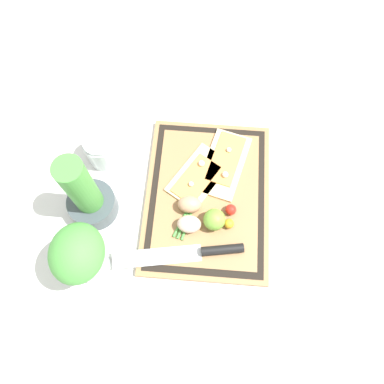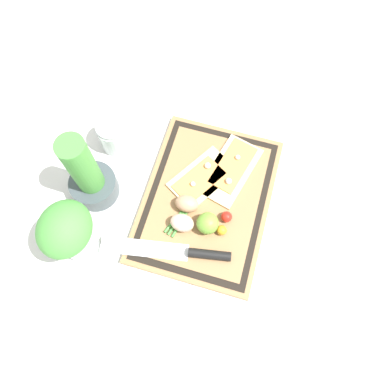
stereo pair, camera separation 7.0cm
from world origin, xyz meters
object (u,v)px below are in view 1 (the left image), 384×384
at_px(lime, 214,220).
at_px(cherry_tomato_red, 231,210).
at_px(herb_glass, 81,256).
at_px(pizza_slice_near, 225,163).
at_px(egg_brown, 190,204).
at_px(sauce_jar, 103,150).
at_px(egg_pink, 189,224).
at_px(cherry_tomato_yellow, 229,224).
at_px(herb_pot, 87,197).
at_px(pizza_slice_far, 198,177).
at_px(knife, 200,252).

relative_size(lime, cherry_tomato_red, 1.97).
distance_m(cherry_tomato_red, herb_glass, 0.36).
xyz_separation_m(pizza_slice_near, egg_brown, (-0.13, 0.08, 0.02)).
bearing_deg(lime, herb_glass, 114.59).
relative_size(lime, sauce_jar, 0.58).
relative_size(egg_pink, herb_glass, 0.29).
relative_size(egg_pink, lime, 1.08).
distance_m(lime, cherry_tomato_red, 0.05).
bearing_deg(egg_pink, egg_brown, 3.44).
distance_m(egg_brown, cherry_tomato_yellow, 0.11).
xyz_separation_m(pizza_slice_near, lime, (-0.16, 0.02, 0.02)).
bearing_deg(egg_brown, cherry_tomato_red, -91.77).
distance_m(cherry_tomato_yellow, herb_pot, 0.34).
xyz_separation_m(egg_pink, herb_glass, (-0.11, 0.22, 0.08)).
height_order(egg_pink, herb_glass, herb_glass).
bearing_deg(herb_glass, egg_brown, -52.89).
bearing_deg(pizza_slice_far, pizza_slice_near, -56.27).
distance_m(egg_brown, cherry_tomato_red, 0.10).
distance_m(knife, sauce_jar, 0.36).
height_order(pizza_slice_near, knife, pizza_slice_near).
relative_size(pizza_slice_far, herb_glass, 0.95).
height_order(cherry_tomato_red, sauce_jar, sauce_jar).
bearing_deg(lime, cherry_tomato_yellow, -94.46).
relative_size(knife, lime, 5.82).
height_order(knife, egg_pink, egg_pink).
bearing_deg(pizza_slice_far, egg_brown, 169.77).
height_order(cherry_tomato_red, herb_pot, herb_pot).
bearing_deg(cherry_tomato_red, knife, 148.13).
distance_m(egg_pink, sauce_jar, 0.30).
relative_size(pizza_slice_far, egg_brown, 3.31).
height_order(egg_brown, cherry_tomato_yellow, egg_brown).
distance_m(cherry_tomato_red, herb_pot, 0.34).
distance_m(egg_brown, sauce_jar, 0.27).
bearing_deg(cherry_tomato_red, pizza_slice_near, 8.82).
height_order(egg_brown, lime, lime).
distance_m(egg_pink, herb_glass, 0.26).
relative_size(pizza_slice_far, sauce_jar, 2.07).
xyz_separation_m(pizza_slice_near, egg_pink, (-0.18, 0.08, 0.02)).
height_order(egg_pink, herb_pot, herb_pot).
bearing_deg(cherry_tomato_yellow, herb_glass, 111.56).
bearing_deg(sauce_jar, egg_brown, -119.32).
relative_size(knife, cherry_tomato_yellow, 12.72).
xyz_separation_m(lime, cherry_tomato_red, (0.03, -0.04, -0.01)).
bearing_deg(lime, sauce_jar, 60.55).
xyz_separation_m(pizza_slice_far, cherry_tomato_yellow, (-0.12, -0.08, 0.01)).
bearing_deg(knife, herb_pot, 70.42).
bearing_deg(sauce_jar, pizza_slice_far, -101.05).
bearing_deg(egg_brown, herb_glass, 127.11).
distance_m(knife, lime, 0.08).
relative_size(pizza_slice_near, knife, 0.67).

